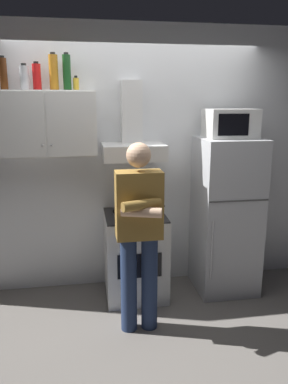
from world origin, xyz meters
The scene contains 15 objects.
ground_plane centered at (0.00, 0.00, 0.00)m, with size 7.00×7.00×0.00m, color slate.
back_wall_tiled centered at (0.00, 0.60, 1.35)m, with size 4.80×0.10×2.70m, color white.
upper_cabinet centered at (-0.85, 0.37, 1.75)m, with size 0.90×0.37×0.60m.
stove_oven centered at (-0.05, 0.25, 0.43)m, with size 0.60×0.62×0.87m.
range_hood centered at (-0.05, 0.38, 1.60)m, with size 0.60×0.44×0.75m.
refrigerator centered at (0.90, 0.25, 0.80)m, with size 0.60×0.62×1.60m.
microwave centered at (0.90, 0.27, 1.74)m, with size 0.48×0.37×0.28m.
person_standing centered at (-0.10, -0.36, 0.90)m, with size 0.38×0.33×1.64m.
cooking_pot centered at (0.08, 0.13, 0.93)m, with size 0.29×0.19×0.11m.
bottle_spice_jar centered at (-0.57, 0.39, 2.11)m, with size 0.05×0.05×0.13m.
bottle_rum_dark centered at (-1.21, 0.40, 2.19)m, with size 0.07×0.07×0.30m.
bottle_liquor_amber centered at (-0.77, 0.38, 2.21)m, with size 0.08×0.08×0.33m.
bottle_wine_green centered at (-0.65, 0.38, 2.21)m, with size 0.07×0.07×0.33m.
bottle_soda_red centered at (-0.92, 0.40, 2.17)m, with size 0.08×0.08×0.25m.
bottle_canister_steel centered at (-1.03, 0.37, 2.16)m, with size 0.08×0.08×0.23m.
Camera 1 is at (-0.53, -3.25, 1.96)m, focal length 34.90 mm.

